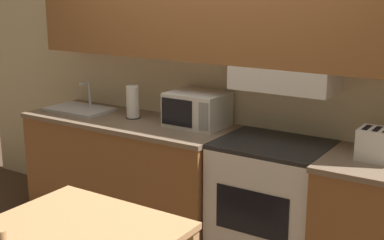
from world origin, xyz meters
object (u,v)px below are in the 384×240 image
(stove_range, at_px, (271,205))
(paper_towel_roll, at_px, (133,102))
(toaster, at_px, (381,145))
(microwave, at_px, (197,109))
(sink_basin, at_px, (79,109))

(stove_range, height_order, paper_towel_roll, paper_towel_roll)
(toaster, bearing_deg, microwave, 175.99)
(microwave, relative_size, toaster, 1.56)
(stove_range, relative_size, paper_towel_roll, 3.48)
(stove_range, distance_m, paper_towel_roll, 1.37)
(sink_basin, bearing_deg, toaster, 0.60)
(paper_towel_roll, bearing_deg, microwave, 7.49)
(toaster, distance_m, sink_basin, 2.50)
(microwave, relative_size, paper_towel_roll, 1.65)
(microwave, relative_size, sink_basin, 0.79)
(stove_range, distance_m, sink_basin, 1.85)
(microwave, bearing_deg, sink_basin, -173.69)
(sink_basin, relative_size, paper_towel_roll, 2.09)
(stove_range, distance_m, toaster, 0.90)
(stove_range, relative_size, microwave, 2.11)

